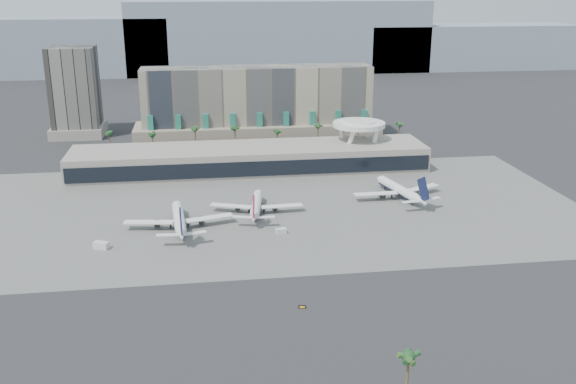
{
  "coord_description": "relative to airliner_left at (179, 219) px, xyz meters",
  "views": [
    {
      "loc": [
        -23.51,
        -188.91,
        87.05
      ],
      "look_at": [
        8.71,
        40.0,
        11.38
      ],
      "focal_mm": 40.0,
      "sensor_mm": 36.0,
      "label": 1
    }
  ],
  "objects": [
    {
      "name": "near_palm_b",
      "position": [
        49.57,
        -115.67,
        8.54
      ],
      "size": [
        6.0,
        6.0,
        15.11
      ],
      "color": "brown",
      "rests_on": "ground"
    },
    {
      "name": "service_vehicle_a",
      "position": [
        -26.24,
        -15.75,
        -2.4
      ],
      "size": [
        5.72,
        4.33,
        2.52
      ],
      "primitive_type": "cube",
      "rotation": [
        0.0,
        0.0,
        -0.4
      ],
      "color": "silver",
      "rests_on": "ground"
    },
    {
      "name": "terminal",
      "position": [
        32.49,
        72.86,
        2.85
      ],
      "size": [
        170.0,
        32.5,
        14.5
      ],
      "color": "gray",
      "rests_on": "ground"
    },
    {
      "name": "mountain_ridge",
      "position": [
        60.36,
        433.02,
        26.23
      ],
      "size": [
        680.0,
        60.0,
        70.0
      ],
      "color": "gray",
      "rests_on": "ground"
    },
    {
      "name": "hotel",
      "position": [
        42.49,
        137.43,
        13.15
      ],
      "size": [
        140.0,
        30.0,
        42.0
      ],
      "color": "tan",
      "rests_on": "ground"
    },
    {
      "name": "airliner_centre",
      "position": [
        29.87,
        12.65,
        -0.33
      ],
      "size": [
        36.79,
        38.13,
        13.22
      ],
      "rotation": [
        0.0,
        0.0,
        -0.15
      ],
      "color": "white",
      "rests_on": "ground"
    },
    {
      "name": "palm_row",
      "position": [
        39.49,
        108.02,
        6.83
      ],
      "size": [
        157.8,
        2.8,
        13.1
      ],
      "color": "brown",
      "rests_on": "ground"
    },
    {
      "name": "saucer_structure",
      "position": [
        87.49,
        79.02,
        14.79
      ],
      "size": [
        26.0,
        26.0,
        21.89
      ],
      "color": "white",
      "rests_on": "ground"
    },
    {
      "name": "office_tower",
      "position": [
        -62.51,
        163.02,
        19.27
      ],
      "size": [
        30.0,
        30.0,
        52.0
      ],
      "color": "black",
      "rests_on": "ground"
    },
    {
      "name": "apron_pad",
      "position": [
        32.49,
        18.02,
        -3.63
      ],
      "size": [
        260.0,
        130.0,
        0.06
      ],
      "primitive_type": "cube",
      "color": "#5B5B59",
      "rests_on": "ground"
    },
    {
      "name": "taxiway_sign",
      "position": [
        35.34,
        -67.22,
        -3.19
      ],
      "size": [
        2.12,
        0.7,
        0.96
      ],
      "rotation": [
        0.0,
        0.0,
        -0.2
      ],
      "color": "black",
      "rests_on": "ground"
    },
    {
      "name": "airliner_right",
      "position": [
        91.72,
        22.72,
        -0.01
      ],
      "size": [
        39.76,
        41.3,
        14.48
      ],
      "rotation": [
        0.0,
        0.0,
        0.23
      ],
      "color": "white",
      "rests_on": "ground"
    },
    {
      "name": "ground",
      "position": [
        32.49,
        -36.98,
        -3.66
      ],
      "size": [
        900.0,
        900.0,
        0.0
      ],
      "primitive_type": "plane",
      "color": "#232326",
      "rests_on": "ground"
    },
    {
      "name": "airliner_left",
      "position": [
        0.0,
        0.0,
        0.0
      ],
      "size": [
        40.79,
        42.09,
        14.52
      ],
      "rotation": [
        0.0,
        0.0,
        0.07
      ],
      "color": "white",
      "rests_on": "ground"
    },
    {
      "name": "service_vehicle_b",
      "position": [
        36.74,
        -10.43,
        -2.69
      ],
      "size": [
        4.14,
        2.85,
        1.95
      ],
      "primitive_type": "cube",
      "rotation": [
        0.0,
        0.0,
        0.19
      ],
      "color": "silver",
      "rests_on": "ground"
    }
  ]
}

